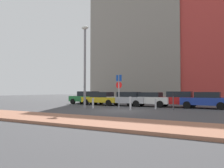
{
  "coord_description": "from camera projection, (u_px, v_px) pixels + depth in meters",
  "views": [
    {
      "loc": [
        7.59,
        -15.53,
        1.56
      ],
      "look_at": [
        -1.31,
        1.19,
        2.17
      ],
      "focal_mm": 34.83,
      "sensor_mm": 36.0,
      "label": 1
    }
  ],
  "objects": [
    {
      "name": "parked_car_blue",
      "position": [
        205.0,
        100.0,
        19.33
      ],
      "size": [
        4.02,
        2.18,
        1.47
      ],
      "color": "#1E389E",
      "rests_on": "ground"
    },
    {
      "name": "parking_sign_post",
      "position": [
        119.0,
        87.0,
        19.2
      ],
      "size": [
        0.6,
        0.1,
        3.01
      ],
      "color": "gray",
      "rests_on": "ground"
    },
    {
      "name": "parked_car_white",
      "position": [
        148.0,
        99.0,
        21.88
      ],
      "size": [
        4.64,
        2.11,
        1.43
      ],
      "color": "white",
      "rests_on": "ground"
    },
    {
      "name": "traffic_bollard_mid",
      "position": [
        156.0,
        104.0,
        18.62
      ],
      "size": [
        0.16,
        0.16,
        0.9
      ],
      "primitive_type": "cylinder",
      "color": "#B7B7BC",
      "rests_on": "ground"
    },
    {
      "name": "parked_car_red",
      "position": [
        178.0,
        99.0,
        20.75
      ],
      "size": [
        4.08,
        1.92,
        1.51
      ],
      "color": "red",
      "rests_on": "ground"
    },
    {
      "name": "traffic_bollard_far",
      "position": [
        130.0,
        103.0,
        17.82
      ],
      "size": [
        0.17,
        0.17,
        1.09
      ],
      "primitive_type": "cylinder",
      "color": "#B7B7BC",
      "rests_on": "ground"
    },
    {
      "name": "street_lamp",
      "position": [
        85.0,
        60.0,
        19.66
      ],
      "size": [
        0.7,
        0.36,
        7.47
      ],
      "color": "gray",
      "rests_on": "ground"
    },
    {
      "name": "parked_car_yellow",
      "position": [
        102.0,
        98.0,
        24.09
      ],
      "size": [
        4.29,
        2.11,
        1.44
      ],
      "color": "gold",
      "rests_on": "ground"
    },
    {
      "name": "parking_meter",
      "position": [
        173.0,
        99.0,
        17.62
      ],
      "size": [
        0.18,
        0.14,
        1.43
      ],
      "color": "#4C4C51",
      "rests_on": "ground"
    },
    {
      "name": "building_under_construction",
      "position": [
        144.0,
        41.0,
        40.39
      ],
      "size": [
        15.4,
        12.6,
        21.55
      ],
      "primitive_type": "cube",
      "color": "gray",
      "rests_on": "ground"
    },
    {
      "name": "sidewalk_brick",
      "position": [
        65.0,
        119.0,
        11.43
      ],
      "size": [
        40.0,
        3.23,
        0.14
      ],
      "primitive_type": "cube",
      "color": "#9E664C",
      "rests_on": "ground"
    },
    {
      "name": "parked_car_silver",
      "position": [
        126.0,
        99.0,
        22.7
      ],
      "size": [
        4.46,
        1.95,
        1.46
      ],
      "color": "#B7BABF",
      "rests_on": "ground"
    },
    {
      "name": "traffic_bollard_near",
      "position": [
        93.0,
        103.0,
        19.49
      ],
      "size": [
        0.18,
        0.18,
        0.92
      ],
      "primitive_type": "cylinder",
      "color": "#B7B7BC",
      "rests_on": "ground"
    },
    {
      "name": "ground_plane",
      "position": [
        119.0,
        111.0,
        17.22
      ],
      "size": [
        120.0,
        120.0,
        0.0
      ],
      "primitive_type": "plane",
      "color": "#424244"
    },
    {
      "name": "parked_car_green",
      "position": [
        87.0,
        98.0,
        25.67
      ],
      "size": [
        4.42,
        2.11,
        1.52
      ],
      "color": "#237238",
      "rests_on": "ground"
    }
  ]
}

